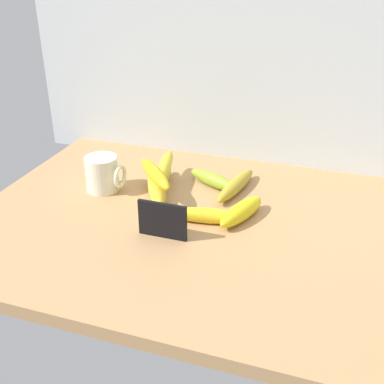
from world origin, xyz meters
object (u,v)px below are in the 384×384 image
object	(u,v)px
banana_2	(236,185)
banana_4	(214,180)
banana_0	(160,179)
chalkboard_sign	(163,221)
banana_7	(165,166)
banana_5	(241,211)
banana_1	(204,216)
banana_6	(155,174)
banana_3	(156,187)
coffee_mug	(103,174)

from	to	relation	value
banana_2	banana_4	size ratio (longest dim) A/B	1.25
banana_0	chalkboard_sign	bearing A→B (deg)	-66.99
banana_4	banana_7	xyz separation A→B (cm)	(-12.42, -3.34, 3.61)
banana_4	banana_5	xyz separation A→B (cm)	(10.74, -14.30, 0.31)
banana_1	banana_7	xyz separation A→B (cm)	(-15.40, 15.19, 3.63)
banana_2	banana_5	bearing A→B (deg)	-71.16
chalkboard_sign	banana_7	bearing A→B (deg)	110.14
banana_2	banana_7	xyz separation A→B (cm)	(-18.63, -2.32, 3.65)
banana_5	banana_6	bearing A→B (deg)	168.25
banana_0	banana_5	size ratio (longest dim) A/B	1.05
banana_4	banana_7	distance (cm)	13.35
banana_1	banana_2	size ratio (longest dim) A/B	0.87
banana_0	banana_7	size ratio (longest dim) A/B	0.84
chalkboard_sign	banana_6	xyz separation A→B (cm)	(-8.84, 17.38, 2.21)
banana_1	banana_5	world-z (taller)	banana_5
chalkboard_sign	banana_6	distance (cm)	19.62
banana_1	banana_7	bearing A→B (deg)	135.39
banana_1	banana_3	xyz separation A→B (cm)	(-15.59, 9.61, 0.37)
banana_7	chalkboard_sign	bearing A→B (deg)	-69.86
banana_0	banana_6	world-z (taller)	banana_6
banana_3	banana_6	distance (cm)	3.93
chalkboard_sign	banana_0	distance (cm)	24.74
banana_3	coffee_mug	bearing A→B (deg)	-172.48
coffee_mug	banana_4	bearing A→B (deg)	22.06
banana_5	chalkboard_sign	bearing A→B (deg)	-139.30
coffee_mug	banana_6	world-z (taller)	coffee_mug
banana_1	banana_6	distance (cm)	18.59
coffee_mug	banana_6	distance (cm)	14.06
banana_3	banana_7	size ratio (longest dim) A/B	1.04
banana_4	banana_3	bearing A→B (deg)	-144.71
coffee_mug	banana_6	size ratio (longest dim) A/B	0.54
banana_1	banana_3	bearing A→B (deg)	148.35
banana_0	banana_4	xyz separation A→B (cm)	(13.45, 4.11, -0.08)
banana_0	banana_3	size ratio (longest dim) A/B	0.81
banana_6	banana_7	bearing A→B (deg)	87.82
banana_0	banana_4	size ratio (longest dim) A/B	1.03
banana_0	banana_3	distance (cm)	4.89
banana_1	banana_5	size ratio (longest dim) A/B	1.11
banana_4	chalkboard_sign	bearing A→B (deg)	-98.08
coffee_mug	banana_6	bearing A→B (deg)	5.47
chalkboard_sign	banana_6	world-z (taller)	chalkboard_sign
chalkboard_sign	banana_1	distance (cm)	10.90
banana_1	banana_6	world-z (taller)	banana_6
coffee_mug	banana_1	world-z (taller)	coffee_mug
banana_5	coffee_mug	bearing A→B (deg)	174.59
chalkboard_sign	banana_5	size ratio (longest dim) A/B	0.70
banana_0	banana_3	xyz separation A→B (cm)	(0.84, -4.81, 0.27)
chalkboard_sign	banana_2	xyz separation A→B (cm)	(10.02, 25.79, -2.07)
banana_4	banana_6	bearing A→B (deg)	-143.29
chalkboard_sign	banana_4	xyz separation A→B (cm)	(3.81, 26.81, -2.03)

